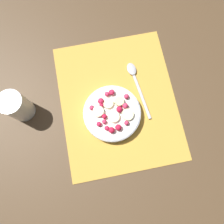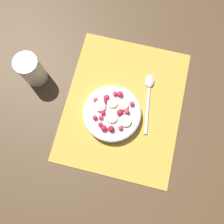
% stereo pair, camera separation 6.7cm
% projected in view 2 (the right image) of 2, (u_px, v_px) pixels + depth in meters
% --- Properties ---
extents(ground_plane, '(3.00, 3.00, 0.00)m').
position_uv_depth(ground_plane, '(123.00, 105.00, 0.72)').
color(ground_plane, '#4C3823').
extents(placemat, '(0.46, 0.38, 0.01)m').
position_uv_depth(placemat, '(123.00, 105.00, 0.72)').
color(placemat, gold).
rests_on(placemat, ground_plane).
extents(fruit_bowl, '(0.18, 0.18, 0.05)m').
position_uv_depth(fruit_bowl, '(112.00, 113.00, 0.69)').
color(fruit_bowl, silver).
rests_on(fruit_bowl, placemat).
extents(spoon, '(0.20, 0.04, 0.01)m').
position_uv_depth(spoon, '(149.00, 90.00, 0.72)').
color(spoon, '#B2B2B7').
rests_on(spoon, placemat).
extents(drinking_glass, '(0.07, 0.07, 0.11)m').
position_uv_depth(drinking_glass, '(31.00, 70.00, 0.69)').
color(drinking_glass, white).
rests_on(drinking_glass, ground_plane).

